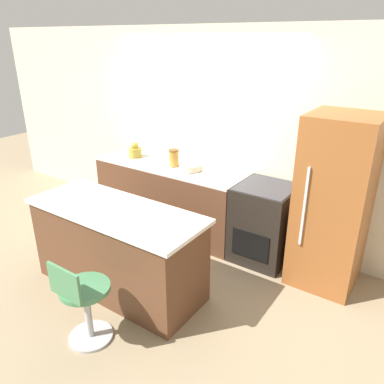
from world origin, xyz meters
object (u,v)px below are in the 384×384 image
(mixing_bowl, at_px, (191,167))
(oven_range, at_px, (264,223))
(kettle, at_px, (135,151))
(stool_chair, at_px, (84,303))
(refrigerator, at_px, (333,203))

(mixing_bowl, bearing_deg, oven_range, 0.72)
(kettle, bearing_deg, mixing_bowl, 0.00)
(oven_range, height_order, kettle, kettle)
(oven_range, distance_m, kettle, 2.03)
(oven_range, bearing_deg, stool_chair, -108.01)
(oven_range, relative_size, refrigerator, 0.51)
(oven_range, relative_size, mixing_bowl, 3.35)
(oven_range, relative_size, kettle, 4.31)
(refrigerator, relative_size, stool_chair, 2.20)
(refrigerator, height_order, kettle, refrigerator)
(kettle, bearing_deg, stool_chair, -58.46)
(kettle, height_order, mixing_bowl, kettle)
(oven_range, bearing_deg, kettle, -179.63)
(stool_chair, height_order, mixing_bowl, mixing_bowl)
(refrigerator, height_order, stool_chair, refrigerator)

